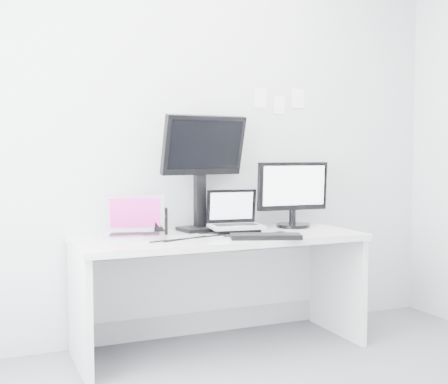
{
  "coord_description": "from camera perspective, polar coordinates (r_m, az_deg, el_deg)",
  "views": [
    {
      "loc": [
        -1.4,
        -2.16,
        1.26
      ],
      "look_at": [
        0.02,
        1.23,
        1.0
      ],
      "focal_mm": 47.62,
      "sensor_mm": 36.0,
      "label": 1
    }
  ],
  "objects": [
    {
      "name": "wall_note_0",
      "position": [
        4.2,
        3.53,
        8.96
      ],
      "size": [
        0.1,
        0.0,
        0.14
      ],
      "primitive_type": "cube",
      "color": "white",
      "rests_on": "back_wall"
    },
    {
      "name": "samsung_monitor",
      "position": [
        4.09,
        6.67,
        -0.15
      ],
      "size": [
        0.52,
        0.26,
        0.47
      ],
      "primitive_type": "cube",
      "rotation": [
        0.0,
        0.0,
        -0.05
      ],
      "color": "black",
      "rests_on": "desk"
    },
    {
      "name": "wall_note_1",
      "position": [
        4.26,
        5.35,
        8.33
      ],
      "size": [
        0.09,
        0.0,
        0.13
      ],
      "primitive_type": "cube",
      "color": "white",
      "rests_on": "back_wall"
    },
    {
      "name": "wall_note_2",
      "position": [
        4.34,
        7.12,
        8.9
      ],
      "size": [
        0.1,
        0.0,
        0.14
      ],
      "primitive_type": "cube",
      "color": "white",
      "rests_on": "back_wall"
    },
    {
      "name": "keyboard",
      "position": [
        3.57,
        4.04,
        -4.27
      ],
      "size": [
        0.45,
        0.28,
        0.03
      ],
      "primitive_type": "cube",
      "rotation": [
        0.0,
        0.0,
        -0.34
      ],
      "color": "black",
      "rests_on": "desk"
    },
    {
      "name": "dell_laptop",
      "position": [
        3.82,
        1.17,
        -1.8
      ],
      "size": [
        0.37,
        0.3,
        0.28
      ],
      "primitive_type": "cube",
      "rotation": [
        0.0,
        0.0,
        -0.12
      ],
      "color": "#A8AAB0",
      "rests_on": "desk"
    },
    {
      "name": "mouse",
      "position": [
        3.66,
        5.34,
        -4.02
      ],
      "size": [
        0.11,
        0.07,
        0.04
      ],
      "primitive_type": "ellipsoid",
      "rotation": [
        0.0,
        0.0,
        -0.0
      ],
      "color": "black",
      "rests_on": "desk"
    },
    {
      "name": "desk",
      "position": [
        3.79,
        -0.4,
        -9.61
      ],
      "size": [
        1.8,
        0.7,
        0.73
      ],
      "primitive_type": "cube",
      "color": "silver",
      "rests_on": "ground"
    },
    {
      "name": "speaker",
      "position": [
        3.77,
        -6.22,
        -2.77
      ],
      "size": [
        0.11,
        0.11,
        0.17
      ],
      "primitive_type": "cube",
      "rotation": [
        0.0,
        0.0,
        -0.35
      ],
      "color": "black",
      "rests_on": "desk"
    },
    {
      "name": "rear_monitor",
      "position": [
        3.89,
        -2.1,
        1.96
      ],
      "size": [
        0.59,
        0.28,
        0.78
      ],
      "primitive_type": "cube",
      "rotation": [
        0.0,
        0.0,
        0.13
      ],
      "color": "black",
      "rests_on": "desk"
    },
    {
      "name": "macbook",
      "position": [
        3.61,
        -8.57,
        -2.27
      ],
      "size": [
        0.42,
        0.36,
        0.27
      ],
      "primitive_type": "cube",
      "rotation": [
        0.0,
        0.0,
        -0.28
      ],
      "color": "#B6B6BA",
      "rests_on": "desk"
    },
    {
      "name": "back_wall",
      "position": [
        4.01,
        -2.32,
        5.33
      ],
      "size": [
        3.6,
        0.0,
        3.6
      ],
      "primitive_type": "plane",
      "rotation": [
        1.57,
        0.0,
        0.0
      ],
      "color": "#BABDBF",
      "rests_on": "ground"
    }
  ]
}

